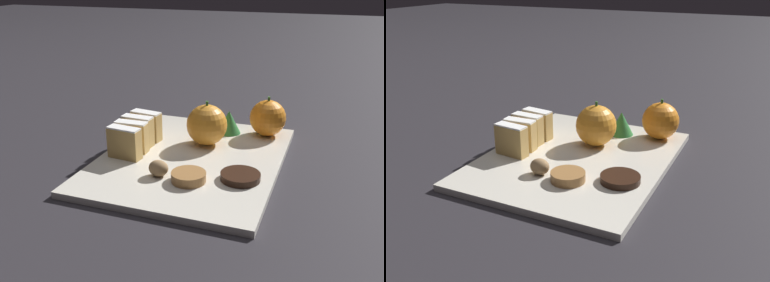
% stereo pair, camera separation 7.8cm
% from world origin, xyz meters
% --- Properties ---
extents(ground_plane, '(6.00, 6.00, 0.00)m').
position_xyz_m(ground_plane, '(0.00, 0.00, 0.00)').
color(ground_plane, '#28262B').
extents(serving_platter, '(0.32, 0.41, 0.01)m').
position_xyz_m(serving_platter, '(0.00, 0.00, 0.01)').
color(serving_platter, silver).
rests_on(serving_platter, ground_plane).
extents(stollen_slice_front, '(0.06, 0.03, 0.06)m').
position_xyz_m(stollen_slice_front, '(-0.11, -0.05, 0.04)').
color(stollen_slice_front, tan).
rests_on(stollen_slice_front, serving_platter).
extents(stollen_slice_second, '(0.06, 0.02, 0.06)m').
position_xyz_m(stollen_slice_second, '(-0.11, -0.02, 0.04)').
color(stollen_slice_second, tan).
rests_on(stollen_slice_second, serving_platter).
extents(stollen_slice_third, '(0.06, 0.03, 0.06)m').
position_xyz_m(stollen_slice_third, '(-0.12, 0.02, 0.04)').
color(stollen_slice_third, tan).
rests_on(stollen_slice_third, serving_platter).
extents(stollen_slice_fourth, '(0.06, 0.03, 0.06)m').
position_xyz_m(stollen_slice_fourth, '(-0.11, 0.05, 0.04)').
color(stollen_slice_fourth, tan).
rests_on(stollen_slice_fourth, serving_platter).
extents(orange_near, '(0.07, 0.07, 0.08)m').
position_xyz_m(orange_near, '(0.11, 0.15, 0.05)').
color(orange_near, orange).
rests_on(orange_near, serving_platter).
extents(orange_far, '(0.08, 0.08, 0.09)m').
position_xyz_m(orange_far, '(0.01, 0.07, 0.05)').
color(orange_far, orange).
rests_on(orange_far, serving_platter).
extents(walnut, '(0.03, 0.03, 0.03)m').
position_xyz_m(walnut, '(-0.03, -0.09, 0.03)').
color(walnut, '#9E7A51').
rests_on(walnut, serving_platter).
extents(chocolate_cookie, '(0.07, 0.07, 0.01)m').
position_xyz_m(chocolate_cookie, '(0.11, -0.06, 0.02)').
color(chocolate_cookie, black).
rests_on(chocolate_cookie, serving_platter).
extents(gingerbread_cookie, '(0.06, 0.06, 0.02)m').
position_xyz_m(gingerbread_cookie, '(0.03, -0.10, 0.02)').
color(gingerbread_cookie, '#A3703D').
rests_on(gingerbread_cookie, serving_platter).
extents(evergreen_sprig, '(0.05, 0.05, 0.05)m').
position_xyz_m(evergreen_sprig, '(0.03, 0.14, 0.04)').
color(evergreen_sprig, '#2D7538').
rests_on(evergreen_sprig, serving_platter).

